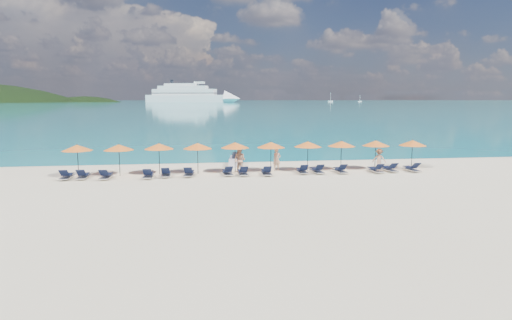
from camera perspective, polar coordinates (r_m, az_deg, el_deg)
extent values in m
plane|color=beige|center=(26.68, 0.86, -3.47)|extent=(1400.00, 1400.00, 0.00)
cube|color=#1FA9B2|center=(685.86, -7.43, 7.75)|extent=(1600.00, 1300.00, 0.01)
ellipsoid|color=black|center=(605.12, -21.69, 3.85)|extent=(162.00, 126.00, 85.50)
cube|color=white|center=(555.46, -9.33, 8.08)|extent=(102.18, 49.33, 9.23)
cone|color=white|center=(537.88, -3.16, 8.17)|extent=(25.64, 25.64, 20.30)
cube|color=white|center=(556.14, -9.53, 8.93)|extent=(82.03, 40.34, 7.38)
cube|color=white|center=(556.88, -9.73, 9.49)|extent=(64.10, 32.87, 4.61)
cube|color=white|center=(557.62, -9.92, 9.86)|extent=(43.96, 23.88, 3.23)
cube|color=black|center=(556.13, -9.53, 8.78)|extent=(83.05, 40.84, 0.83)
cube|color=black|center=(556.17, -9.54, 9.12)|extent=(81.01, 39.85, 0.83)
cylinder|color=black|center=(562.29, -11.16, 10.19)|extent=(4.06, 4.06, 5.08)
cube|color=white|center=(607.82, 9.91, 7.72)|extent=(6.59, 2.20, 1.76)
cylinder|color=white|center=(607.81, 9.92, 8.26)|extent=(0.40, 0.40, 10.99)
cube|color=white|center=(627.70, 13.68, 7.60)|extent=(5.11, 1.70, 1.36)
cylinder|color=white|center=(627.68, 13.69, 8.01)|extent=(0.31, 0.31, 8.51)
cube|color=silver|center=(34.73, -2.67, -0.16)|extent=(1.40, 2.87, 0.63)
cube|color=black|center=(34.44, -2.69, 0.54)|extent=(0.72, 1.22, 0.40)
cylinder|color=black|center=(35.33, -2.62, 1.02)|extent=(0.64, 0.15, 0.07)
imported|color=#D9A685|center=(32.09, 2.79, 0.06)|extent=(0.70, 0.54, 1.70)
imported|color=#D9A685|center=(31.09, -2.18, -0.03)|extent=(1.06, 0.97, 1.89)
imported|color=#D9A685|center=(33.85, 16.10, 0.11)|extent=(1.15, 0.94, 1.62)
cylinder|color=black|center=(32.15, -22.65, -0.11)|extent=(0.05, 0.05, 2.20)
cone|color=orange|center=(32.04, -22.75, 1.52)|extent=(2.10, 2.10, 0.42)
sphere|color=black|center=(32.01, -22.77, 1.91)|extent=(0.08, 0.08, 0.08)
cylinder|color=black|center=(31.45, -17.76, -0.04)|extent=(0.05, 0.05, 2.20)
cone|color=orange|center=(31.34, -17.83, 1.63)|extent=(2.10, 2.10, 0.42)
sphere|color=black|center=(31.31, -17.85, 2.03)|extent=(0.08, 0.08, 0.08)
cylinder|color=black|center=(31.38, -12.77, 0.14)|extent=(0.05, 0.05, 2.20)
cone|color=orange|center=(31.26, -12.82, 1.81)|extent=(2.10, 2.10, 0.42)
sphere|color=black|center=(31.24, -12.83, 2.21)|extent=(0.08, 0.08, 0.08)
cylinder|color=black|center=(31.07, -7.77, 0.19)|extent=(0.05, 0.05, 2.20)
cone|color=orange|center=(30.96, -7.80, 1.87)|extent=(2.10, 2.10, 0.42)
sphere|color=black|center=(30.94, -7.81, 2.28)|extent=(0.08, 0.08, 0.08)
cylinder|color=black|center=(31.32, -2.80, 0.32)|extent=(0.05, 0.05, 2.20)
cone|color=orange|center=(31.21, -2.81, 1.99)|extent=(2.10, 2.10, 0.42)
sphere|color=black|center=(31.18, -2.81, 2.39)|extent=(0.08, 0.08, 0.08)
cylinder|color=black|center=(31.54, 1.99, 0.38)|extent=(0.05, 0.05, 2.20)
cone|color=orange|center=(31.43, 2.00, 2.04)|extent=(2.10, 2.10, 0.42)
sphere|color=black|center=(31.41, 2.00, 2.44)|extent=(0.08, 0.08, 0.08)
cylinder|color=black|center=(32.20, 6.90, 0.49)|extent=(0.05, 0.05, 2.20)
cone|color=orange|center=(32.09, 6.93, 2.11)|extent=(2.10, 2.10, 0.42)
sphere|color=black|center=(32.07, 6.94, 2.50)|extent=(0.08, 0.08, 0.08)
cylinder|color=black|center=(32.93, 11.28, 0.56)|extent=(0.05, 0.05, 2.20)
cone|color=orange|center=(32.83, 11.32, 2.15)|extent=(2.10, 2.10, 0.42)
sphere|color=black|center=(32.80, 11.34, 2.53)|extent=(0.08, 0.08, 0.08)
cylinder|color=black|center=(33.88, 15.62, 0.62)|extent=(0.05, 0.05, 2.20)
cone|color=orange|center=(33.78, 15.68, 2.17)|extent=(2.10, 2.10, 0.42)
sphere|color=black|center=(33.75, 15.69, 2.54)|extent=(0.08, 0.08, 0.08)
cylinder|color=black|center=(34.98, 20.07, 0.66)|extent=(0.05, 0.05, 2.20)
cone|color=orange|center=(34.88, 20.15, 2.16)|extent=(2.10, 2.10, 0.42)
sphere|color=black|center=(34.86, 20.17, 2.52)|extent=(0.08, 0.08, 0.08)
cube|color=silver|center=(31.51, -23.91, -2.11)|extent=(0.62, 1.70, 0.06)
cube|color=black|center=(31.72, -23.81, -1.74)|extent=(0.55, 1.10, 0.04)
cube|color=black|center=(30.92, -24.24, -1.54)|extent=(0.55, 0.54, 0.43)
cube|color=silver|center=(31.19, -22.05, -2.10)|extent=(0.66, 1.71, 0.06)
cube|color=black|center=(31.41, -21.96, -1.73)|extent=(0.58, 1.11, 0.04)
cube|color=black|center=(30.60, -22.32, -1.53)|extent=(0.56, 0.55, 0.43)
cube|color=silver|center=(30.61, -19.37, -2.15)|extent=(0.69, 1.73, 0.06)
cube|color=black|center=(30.82, -19.27, -1.78)|extent=(0.60, 1.12, 0.04)
cube|color=black|center=(30.02, -19.66, -1.57)|extent=(0.57, 0.56, 0.43)
cube|color=silver|center=(30.11, -14.16, -2.10)|extent=(0.64, 1.71, 0.06)
cube|color=black|center=(30.33, -14.13, -1.72)|extent=(0.56, 1.11, 0.04)
cube|color=black|center=(29.50, -14.29, -1.50)|extent=(0.56, 0.54, 0.43)
cube|color=silver|center=(30.33, -11.93, -1.95)|extent=(0.68, 1.72, 0.06)
cube|color=black|center=(30.55, -11.92, -1.57)|extent=(0.59, 1.12, 0.04)
cube|color=black|center=(29.72, -12.00, -1.36)|extent=(0.57, 0.55, 0.43)
cube|color=silver|center=(30.24, -8.91, -1.90)|extent=(0.78, 1.75, 0.06)
cube|color=black|center=(30.46, -8.86, -1.52)|extent=(0.65, 1.15, 0.04)
cube|color=black|center=(29.63, -9.05, -1.31)|extent=(0.60, 0.59, 0.43)
cube|color=silver|center=(30.32, -3.82, -1.79)|extent=(0.75, 1.74, 0.06)
cube|color=black|center=(30.54, -3.89, -1.42)|extent=(0.63, 1.14, 0.04)
cube|color=black|center=(29.72, -3.68, -1.19)|extent=(0.59, 0.58, 0.43)
cube|color=silver|center=(30.21, -1.79, -1.81)|extent=(0.69, 1.73, 0.06)
cube|color=black|center=(30.43, -1.86, -1.44)|extent=(0.60, 1.12, 0.04)
cube|color=black|center=(29.61, -1.64, -1.22)|extent=(0.57, 0.56, 0.43)
cube|color=silver|center=(30.32, 1.38, -1.78)|extent=(0.67, 1.72, 0.06)
cube|color=black|center=(30.53, 1.32, -1.40)|extent=(0.58, 1.12, 0.04)
cube|color=black|center=(29.71, 1.52, -1.18)|extent=(0.57, 0.55, 0.43)
cube|color=silver|center=(31.13, 6.16, -1.56)|extent=(0.65, 1.71, 0.06)
cube|color=black|center=(31.34, 6.06, -1.19)|extent=(0.57, 1.11, 0.04)
cube|color=black|center=(30.54, 6.40, -0.97)|extent=(0.56, 0.55, 0.43)
cube|color=silver|center=(31.41, 8.15, -1.51)|extent=(0.70, 1.73, 0.06)
cube|color=black|center=(31.62, 8.01, -1.14)|extent=(0.60, 1.13, 0.04)
cube|color=black|center=(30.83, 8.49, -0.92)|extent=(0.58, 0.56, 0.43)
cube|color=silver|center=(31.80, 11.16, -1.46)|extent=(0.64, 1.71, 0.06)
cube|color=black|center=(32.01, 11.01, -1.10)|extent=(0.57, 1.11, 0.04)
cube|color=black|center=(31.23, 11.51, -0.88)|extent=(0.56, 0.54, 0.43)
cube|color=silver|center=(32.58, 15.64, -1.38)|extent=(0.75, 1.74, 0.06)
cube|color=black|center=(32.77, 15.45, -1.03)|extent=(0.63, 1.14, 0.04)
cube|color=black|center=(32.04, 16.12, -0.82)|extent=(0.59, 0.58, 0.43)
cube|color=silver|center=(33.27, 17.37, -1.26)|extent=(0.74, 1.74, 0.06)
cube|color=black|center=(33.46, 17.17, -0.92)|extent=(0.63, 1.14, 0.04)
cube|color=black|center=(32.73, 17.86, -0.70)|extent=(0.59, 0.58, 0.43)
cube|color=silver|center=(33.88, 20.00, -1.21)|extent=(0.78, 1.75, 0.06)
cube|color=black|center=(34.07, 19.79, -0.88)|extent=(0.65, 1.15, 0.04)
cube|color=black|center=(33.37, 20.55, -0.67)|extent=(0.60, 0.59, 0.43)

